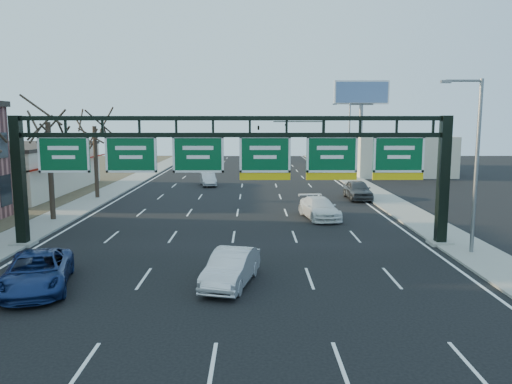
{
  "coord_description": "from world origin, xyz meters",
  "views": [
    {
      "loc": [
        1.16,
        -19.31,
        6.91
      ],
      "look_at": [
        1.33,
        6.65,
        3.2
      ],
      "focal_mm": 35.0,
      "sensor_mm": 36.0,
      "label": 1
    }
  ],
  "objects_px": {
    "car_silver_sedan": "(231,268)",
    "car_white_wagon": "(319,208)",
    "car_blue_suv": "(37,271)",
    "sign_gantry": "(235,163)"
  },
  "relations": [
    {
      "from": "car_silver_sedan",
      "to": "car_white_wagon",
      "type": "height_order",
      "value": "car_white_wagon"
    },
    {
      "from": "car_blue_suv",
      "to": "car_silver_sedan",
      "type": "xyz_separation_m",
      "value": [
        7.99,
        0.51,
        -0.02
      ]
    },
    {
      "from": "car_blue_suv",
      "to": "car_white_wagon",
      "type": "bearing_deg",
      "value": 32.97
    },
    {
      "from": "sign_gantry",
      "to": "car_blue_suv",
      "type": "xyz_separation_m",
      "value": [
        -7.92,
        -7.37,
        -3.87
      ]
    },
    {
      "from": "sign_gantry",
      "to": "car_white_wagon",
      "type": "height_order",
      "value": "sign_gantry"
    },
    {
      "from": "sign_gantry",
      "to": "car_white_wagon",
      "type": "bearing_deg",
      "value": 53.24
    },
    {
      "from": "sign_gantry",
      "to": "car_blue_suv",
      "type": "height_order",
      "value": "sign_gantry"
    },
    {
      "from": "car_blue_suv",
      "to": "car_white_wagon",
      "type": "relative_size",
      "value": 1.06
    },
    {
      "from": "sign_gantry",
      "to": "car_silver_sedan",
      "type": "bearing_deg",
      "value": -89.4
    },
    {
      "from": "car_silver_sedan",
      "to": "car_white_wagon",
      "type": "relative_size",
      "value": 0.87
    }
  ]
}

